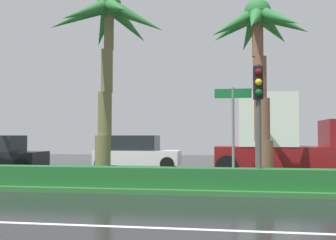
# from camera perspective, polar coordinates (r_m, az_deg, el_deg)

# --- Properties ---
(ground_plane) EXTENTS (90.00, 42.00, 0.10)m
(ground_plane) POSITION_cam_1_polar(r_m,az_deg,el_deg) (14.57, 2.03, -9.16)
(ground_plane) COLOR black
(near_lane_divider_stripe) EXTENTS (81.00, 0.14, 0.01)m
(near_lane_divider_stripe) POSITION_cam_1_polar(r_m,az_deg,el_deg) (7.75, -4.44, -14.92)
(near_lane_divider_stripe) COLOR white
(near_lane_divider_stripe) RESTS_ON ground_plane
(median_strip) EXTENTS (85.50, 4.00, 0.15)m
(median_strip) POSITION_cam_1_polar(r_m,az_deg,el_deg) (13.57, 1.52, -9.14)
(median_strip) COLOR #2D6B33
(median_strip) RESTS_ON ground_plane
(median_hedge) EXTENTS (76.50, 0.70, 0.60)m
(median_hedge) POSITION_cam_1_polar(r_m,az_deg,el_deg) (12.15, 0.65, -8.17)
(median_hedge) COLOR #1E6028
(median_hedge) RESTS_ON median_strip
(palm_tree_centre_left) EXTENTS (4.51, 4.26, 6.81)m
(palm_tree_centre_left) POSITION_cam_1_polar(r_m,az_deg,el_deg) (15.12, -8.54, 11.86)
(palm_tree_centre_left) COLOR brown
(palm_tree_centre_left) RESTS_ON median_strip
(palm_tree_centre) EXTENTS (3.49, 3.42, 6.15)m
(palm_tree_centre) POSITION_cam_1_polar(r_m,az_deg,el_deg) (14.03, 12.74, 10.68)
(palm_tree_centre) COLOR brown
(palm_tree_centre) RESTS_ON median_strip
(traffic_signal_median_right) EXTENTS (0.28, 0.43, 3.66)m
(traffic_signal_median_right) POSITION_cam_1_polar(r_m,az_deg,el_deg) (12.08, 12.70, 2.41)
(traffic_signal_median_right) COLOR #4C4C47
(traffic_signal_median_right) RESTS_ON median_strip
(street_name_sign) EXTENTS (1.10, 0.08, 3.00)m
(street_name_sign) POSITION_cam_1_polar(r_m,az_deg,el_deg) (12.12, 9.23, -0.45)
(street_name_sign) COLOR slate
(street_name_sign) RESTS_ON median_strip
(car_in_traffic_second) EXTENTS (4.30, 2.02, 1.72)m
(car_in_traffic_second) POSITION_cam_1_polar(r_m,az_deg,el_deg) (20.65, -4.41, -4.68)
(car_in_traffic_second) COLOR white
(car_in_traffic_second) RESTS_ON ground_plane
(box_truck_lead) EXTENTS (6.40, 2.64, 3.46)m
(box_truck_lead) POSITION_cam_1_polar(r_m,az_deg,el_deg) (17.58, 16.97, -2.66)
(box_truck_lead) COLOR maroon
(box_truck_lead) RESTS_ON ground_plane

